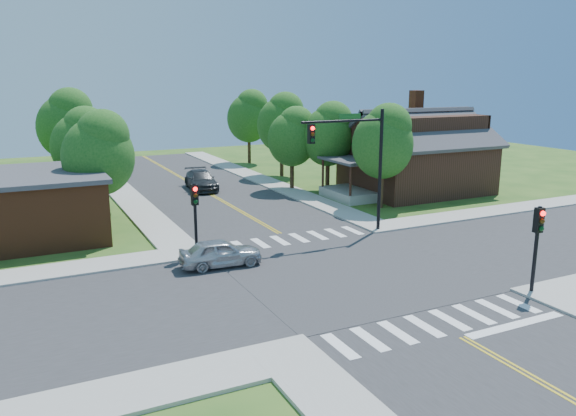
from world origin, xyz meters
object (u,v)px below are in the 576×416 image
house_ne (416,150)px  car_silver (220,253)px  signal_pole_nw (195,206)px  car_dgrey (201,181)px  signal_mast_ne (356,152)px  signal_pole_se (538,233)px

house_ne → car_silver: (-20.15, -10.73, -2.65)m
signal_pole_nw → car_dgrey: signal_pole_nw is taller
signal_pole_nw → house_ne: house_ne is taller
signal_mast_ne → signal_pole_nw: size_ratio=1.89×
signal_mast_ne → house_ne: bearing=37.7°
signal_mast_ne → signal_pole_nw: (-9.51, -0.01, -2.19)m
signal_pole_se → signal_pole_nw: (-11.20, 11.20, 0.00)m
signal_mast_ne → car_silver: bearing=-166.9°
signal_pole_nw → house_ne: 22.45m
house_ne → signal_mast_ne: bearing=-142.3°
signal_pole_nw → car_silver: (0.56, -2.08, -1.99)m
signal_pole_nw → car_silver: bearing=-75.0°
car_silver → car_dgrey: size_ratio=0.75×
signal_pole_nw → house_ne: bearing=22.7°
signal_pole_nw → house_ne: size_ratio=0.29×
signal_pole_se → car_silver: (-10.64, 9.12, -1.99)m
signal_pole_nw → signal_mast_ne: bearing=0.1°
signal_pole_se → house_ne: (9.51, 19.86, 0.67)m
car_dgrey → signal_pole_se: bearing=-71.9°
car_silver → car_dgrey: 19.61m
signal_pole_se → house_ne: size_ratio=0.29×
signal_pole_nw → car_dgrey: bearing=71.8°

